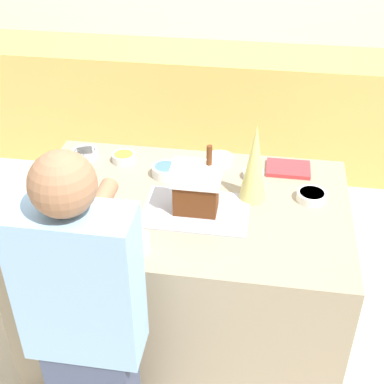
# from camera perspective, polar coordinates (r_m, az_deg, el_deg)

# --- Properties ---
(ground_plane) EXTENTS (12.00, 12.00, 0.00)m
(ground_plane) POSITION_cam_1_polar(r_m,az_deg,el_deg) (3.02, -0.52, -15.39)
(ground_plane) COLOR beige
(back_cabinet_block) EXTENTS (6.00, 0.60, 0.91)m
(back_cabinet_block) POSITION_cam_1_polar(r_m,az_deg,el_deg) (4.35, 3.71, 8.90)
(back_cabinet_block) COLOR tan
(back_cabinet_block) RESTS_ON ground_plane
(kitchen_island) EXTENTS (1.46, 0.95, 0.91)m
(kitchen_island) POSITION_cam_1_polar(r_m,az_deg,el_deg) (2.69, -0.57, -9.08)
(kitchen_island) COLOR gray
(kitchen_island) RESTS_ON ground_plane
(baking_tray) EXTENTS (0.47, 0.32, 0.01)m
(baking_tray) POSITION_cam_1_polar(r_m,az_deg,el_deg) (2.35, 0.43, -1.98)
(baking_tray) COLOR #B2B2BC
(baking_tray) RESTS_ON kitchen_island
(gingerbread_house) EXTENTS (0.21, 0.14, 0.31)m
(gingerbread_house) POSITION_cam_1_polar(r_m,az_deg,el_deg) (2.28, 0.46, 0.53)
(gingerbread_house) COLOR #5B2D14
(gingerbread_house) RESTS_ON baking_tray
(decorative_tree) EXTENTS (0.12, 0.12, 0.37)m
(decorative_tree) POSITION_cam_1_polar(r_m,az_deg,el_deg) (2.35, 6.68, 3.06)
(decorative_tree) COLOR #DBD675
(decorative_tree) RESTS_ON kitchen_island
(candy_bowl_far_left) EXTENTS (0.10, 0.10, 0.04)m
(candy_bowl_far_left) POSITION_cam_1_polar(r_m,az_deg,el_deg) (2.67, -13.21, 2.36)
(candy_bowl_far_left) COLOR white
(candy_bowl_far_left) RESTS_ON kitchen_island
(candy_bowl_center_rear) EXTENTS (0.13, 0.13, 0.04)m
(candy_bowl_center_rear) POSITION_cam_1_polar(r_m,az_deg,el_deg) (2.79, -11.34, 4.07)
(candy_bowl_center_rear) COLOR silver
(candy_bowl_center_rear) RESTS_ON kitchen_island
(candy_bowl_near_tray_right) EXTENTS (0.13, 0.13, 0.04)m
(candy_bowl_near_tray_right) POSITION_cam_1_polar(r_m,az_deg,el_deg) (2.69, 3.01, 3.52)
(candy_bowl_near_tray_right) COLOR white
(candy_bowl_near_tray_right) RESTS_ON kitchen_island
(candy_bowl_near_tray_left) EXTENTS (0.10, 0.10, 0.04)m
(candy_bowl_near_tray_left) POSITION_cam_1_polar(r_m,az_deg,el_deg) (2.59, 6.57, 1.90)
(candy_bowl_near_tray_left) COLOR silver
(candy_bowl_near_tray_left) RESTS_ON kitchen_island
(candy_bowl_behind_tray) EXTENTS (0.12, 0.12, 0.04)m
(candy_bowl_behind_tray) POSITION_cam_1_polar(r_m,az_deg,el_deg) (2.72, -7.29, 3.70)
(candy_bowl_behind_tray) COLOR silver
(candy_bowl_behind_tray) RESTS_ON kitchen_island
(candy_bowl_beside_tree) EXTENTS (0.13, 0.13, 0.05)m
(candy_bowl_beside_tree) POSITION_cam_1_polar(r_m,az_deg,el_deg) (2.58, -2.83, 2.32)
(candy_bowl_beside_tree) COLOR white
(candy_bowl_beside_tree) RESTS_ON kitchen_island
(candy_bowl_front_corner) EXTENTS (0.14, 0.14, 0.04)m
(candy_bowl_front_corner) POSITION_cam_1_polar(r_m,az_deg,el_deg) (2.47, 12.64, -0.38)
(candy_bowl_front_corner) COLOR white
(candy_bowl_front_corner) RESTS_ON kitchen_island
(cookbook) EXTENTS (0.21, 0.16, 0.02)m
(cookbook) POSITION_cam_1_polar(r_m,az_deg,el_deg) (2.67, 10.23, 2.47)
(cookbook) COLOR #B23338
(cookbook) RESTS_ON kitchen_island
(mug) EXTENTS (0.08, 0.08, 0.08)m
(mug) POSITION_cam_1_polar(r_m,az_deg,el_deg) (2.13, -5.61, -5.46)
(mug) COLOR white
(mug) RESTS_ON kitchen_island
(person) EXTENTS (0.41, 0.51, 1.55)m
(person) POSITION_cam_1_polar(r_m,az_deg,el_deg) (2.02, -11.09, -14.73)
(person) COLOR #424C6B
(person) RESTS_ON ground_plane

